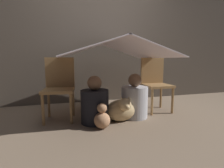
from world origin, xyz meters
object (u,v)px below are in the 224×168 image
object	(u,v)px
chair_right	(155,82)
person_front	(95,104)
person_second	(135,100)
dog	(121,109)
chair_left	(59,85)

from	to	relation	value
chair_right	person_front	size ratio (longest dim) A/B	1.38
chair_right	person_second	bearing A→B (deg)	-150.50
dog	person_front	bearing A→B (deg)	170.73
chair_right	dog	size ratio (longest dim) A/B	2.07
chair_right	person_front	world-z (taller)	chair_right
person_second	dog	world-z (taller)	person_second
chair_right	dog	distance (m)	0.84
chair_left	dog	distance (m)	0.91
chair_right	person_front	xyz separation A→B (m)	(-1.04, -0.30, -0.22)
person_second	person_front	bearing A→B (deg)	-173.96
chair_left	chair_right	world-z (taller)	same
person_front	dog	distance (m)	0.36
chair_left	dog	world-z (taller)	chair_left
chair_left	person_front	size ratio (longest dim) A/B	1.38
chair_left	person_second	world-z (taller)	chair_left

